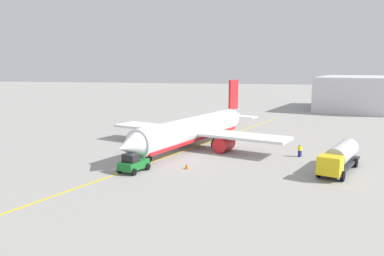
% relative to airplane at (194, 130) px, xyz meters
% --- Properties ---
extents(ground_plane, '(400.00, 400.00, 0.00)m').
position_rel_airplane_xyz_m(ground_plane, '(0.48, -0.17, -2.64)').
color(ground_plane, '#9E9B96').
extents(airplane, '(32.34, 28.46, 9.62)m').
position_rel_airplane_xyz_m(airplane, '(0.00, 0.00, 0.00)').
color(airplane, white).
rests_on(airplane, ground).
extents(fuel_tanker, '(10.88, 6.32, 3.15)m').
position_rel_airplane_xyz_m(fuel_tanker, '(9.52, 19.14, -0.91)').
color(fuel_tanker, '#2D2D33').
rests_on(fuel_tanker, ground).
extents(pushback_tug, '(4.04, 3.22, 2.20)m').
position_rel_airplane_xyz_m(pushback_tug, '(14.58, -4.19, -1.63)').
color(pushback_tug, '#196B28').
rests_on(pushback_tug, ground).
extents(refueling_worker, '(0.63, 0.58, 1.71)m').
position_rel_airplane_xyz_m(refueling_worker, '(2.99, 15.17, -1.81)').
color(refueling_worker, navy).
rests_on(refueling_worker, ground).
extents(safety_cone_nose, '(0.57, 0.57, 0.64)m').
position_rel_airplane_xyz_m(safety_cone_nose, '(12.09, 1.58, -2.32)').
color(safety_cone_nose, '#F2590F').
rests_on(safety_cone_nose, ground).
extents(distant_hangar, '(31.80, 25.38, 9.13)m').
position_rel_airplane_xyz_m(distant_hangar, '(-57.65, 33.92, 1.92)').
color(distant_hangar, silver).
rests_on(distant_hangar, ground).
extents(taxi_line_marking, '(71.29, 25.80, 0.01)m').
position_rel_airplane_xyz_m(taxi_line_marking, '(0.48, -0.17, -2.63)').
color(taxi_line_marking, yellow).
rests_on(taxi_line_marking, ground).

